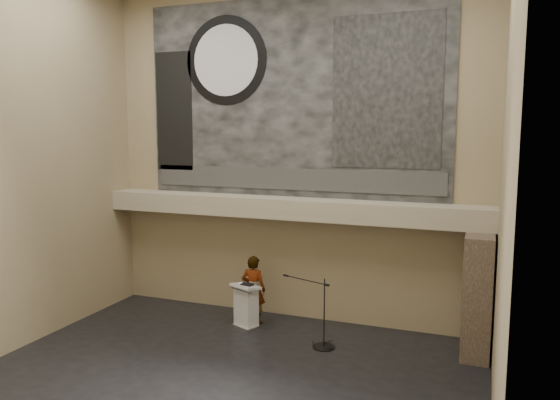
% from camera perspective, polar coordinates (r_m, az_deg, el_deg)
% --- Properties ---
extents(floor, '(10.00, 10.00, 0.00)m').
position_cam_1_polar(floor, '(11.46, -6.07, -18.14)').
color(floor, black).
rests_on(floor, ground).
extents(wall_back, '(10.00, 0.02, 8.50)m').
position_cam_1_polar(wall_back, '(14.01, 1.18, 4.66)').
color(wall_back, '#8A7858').
rests_on(wall_back, floor).
extents(wall_front, '(10.00, 0.02, 8.50)m').
position_cam_1_polar(wall_front, '(7.06, -21.55, 1.24)').
color(wall_front, '#8A7858').
rests_on(wall_front, floor).
extents(wall_left, '(0.02, 8.00, 8.50)m').
position_cam_1_polar(wall_left, '(13.41, -25.77, 3.78)').
color(wall_left, '#8A7858').
rests_on(wall_left, floor).
extents(wall_right, '(0.02, 8.00, 8.50)m').
position_cam_1_polar(wall_right, '(9.19, 22.50, 2.54)').
color(wall_right, '#8A7858').
rests_on(wall_right, floor).
extents(soffit, '(10.00, 0.80, 0.50)m').
position_cam_1_polar(soffit, '(13.77, 0.60, -0.83)').
color(soffit, gray).
rests_on(soffit, wall_back).
extents(sprinkler_left, '(0.04, 0.04, 0.06)m').
position_cam_1_polar(sprinkler_left, '(14.40, -5.45, -1.62)').
color(sprinkler_left, '#B2893D').
rests_on(sprinkler_left, soffit).
extents(sprinkler_right, '(0.04, 0.04, 0.06)m').
position_cam_1_polar(sprinkler_right, '(13.23, 8.26, -2.48)').
color(sprinkler_right, '#B2893D').
rests_on(sprinkler_right, soffit).
extents(banner, '(8.00, 0.05, 5.00)m').
position_cam_1_polar(banner, '(13.99, 1.16, 10.60)').
color(banner, black).
rests_on(banner, wall_back).
extents(banner_text_strip, '(7.76, 0.02, 0.55)m').
position_cam_1_polar(banner_text_strip, '(13.99, 1.08, 2.20)').
color(banner_text_strip, '#2D2D2D').
rests_on(banner_text_strip, banner).
extents(banner_clock_rim, '(2.30, 0.02, 2.30)m').
position_cam_1_polar(banner_clock_rim, '(14.75, -5.69, 14.31)').
color(banner_clock_rim, black).
rests_on(banner_clock_rim, banner).
extents(banner_clock_face, '(1.84, 0.02, 1.84)m').
position_cam_1_polar(banner_clock_face, '(14.73, -5.73, 14.32)').
color(banner_clock_face, silver).
rests_on(banner_clock_face, banner).
extents(banner_building_print, '(2.60, 0.02, 3.60)m').
position_cam_1_polar(banner_building_print, '(13.33, 11.03, 11.05)').
color(banner_building_print, black).
rests_on(banner_building_print, banner).
extents(banner_brick_print, '(1.10, 0.02, 3.20)m').
position_cam_1_polar(banner_brick_print, '(15.43, -11.00, 9.07)').
color(banner_brick_print, black).
rests_on(banner_brick_print, banner).
extents(stone_pier, '(0.60, 1.40, 2.70)m').
position_cam_1_polar(stone_pier, '(12.83, 19.95, -9.25)').
color(stone_pier, '#3F3127').
rests_on(stone_pier, floor).
extents(lectern, '(0.82, 0.71, 1.13)m').
position_cam_1_polar(lectern, '(13.83, -3.56, -11.03)').
color(lectern, silver).
rests_on(lectern, floor).
extents(binder, '(0.31, 0.27, 0.04)m').
position_cam_1_polar(binder, '(13.65, -3.47, -8.80)').
color(binder, black).
rests_on(binder, lectern).
extents(papers, '(0.31, 0.35, 0.00)m').
position_cam_1_polar(papers, '(13.73, -4.23, -8.77)').
color(papers, white).
rests_on(papers, lectern).
extents(speaker_person, '(0.65, 0.43, 1.76)m').
position_cam_1_polar(speaker_person, '(14.04, -2.77, -9.33)').
color(speaker_person, silver).
rests_on(speaker_person, floor).
extents(mic_stand, '(1.39, 0.67, 1.61)m').
position_cam_1_polar(mic_stand, '(12.82, 4.46, -14.06)').
color(mic_stand, black).
rests_on(mic_stand, floor).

